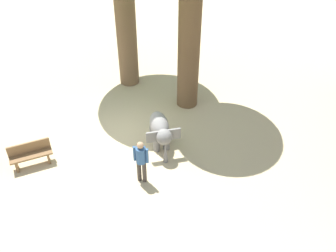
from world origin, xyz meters
TOP-DOWN VIEW (x-y plane):
  - ground_plane at (0.00, 0.00)m, footprint 60.00×60.00m
  - elephant at (0.30, 1.46)m, footprint 1.75×1.44m
  - person_handler at (2.10, 1.24)m, footprint 0.32×0.51m
  - wooden_bench at (2.11, -2.65)m, footprint 1.14×1.37m

SIDE VIEW (x-z plane):
  - ground_plane at x=0.00m, z-range 0.00..0.00m
  - wooden_bench at x=2.11m, z-range 0.03..0.91m
  - elephant at x=0.30m, z-range 0.17..1.41m
  - person_handler at x=2.10m, z-range 0.14..1.76m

